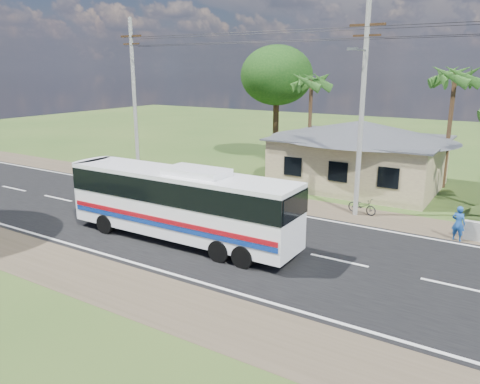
% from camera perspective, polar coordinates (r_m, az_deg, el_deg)
% --- Properties ---
extents(ground, '(120.00, 120.00, 0.00)m').
position_cam_1_polar(ground, '(21.81, 0.76, -5.91)').
color(ground, '#2D4D1B').
rests_on(ground, ground).
extents(road, '(120.00, 16.00, 0.03)m').
position_cam_1_polar(road, '(21.81, 0.76, -5.88)').
color(road, black).
rests_on(road, ground).
extents(house, '(12.40, 10.00, 5.00)m').
position_cam_1_polar(house, '(32.31, 14.44, 5.34)').
color(house, tan).
rests_on(house, ground).
extents(utility_poles, '(32.80, 2.22, 11.00)m').
position_cam_1_polar(utility_poles, '(25.28, 13.92, 9.98)').
color(utility_poles, '#9E9E99').
rests_on(utility_poles, ground).
extents(palm_mid, '(2.80, 2.80, 8.20)m').
position_cam_1_polar(palm_mid, '(33.26, 24.75, 12.56)').
color(palm_mid, '#47301E').
rests_on(palm_mid, ground).
extents(palm_far, '(2.80, 2.80, 7.70)m').
position_cam_1_polar(palm_far, '(36.49, 8.70, 13.05)').
color(palm_far, '#47301E').
rests_on(palm_far, ground).
extents(tree_behind_house, '(6.00, 6.00, 9.61)m').
position_cam_1_polar(tree_behind_house, '(40.02, 4.50, 13.95)').
color(tree_behind_house, '#47301E').
rests_on(tree_behind_house, ground).
extents(coach_bus, '(11.42, 2.58, 3.54)m').
position_cam_1_polar(coach_bus, '(21.27, -7.27, -0.84)').
color(coach_bus, white).
rests_on(coach_bus, ground).
extents(motorcycle, '(1.77, 0.93, 0.88)m').
position_cam_1_polar(motorcycle, '(26.43, 14.65, -1.65)').
color(motorcycle, black).
rests_on(motorcycle, ground).
extents(person, '(0.68, 0.52, 1.66)m').
position_cam_1_polar(person, '(23.76, 25.08, -3.48)').
color(person, '#1B4997').
rests_on(person, ground).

